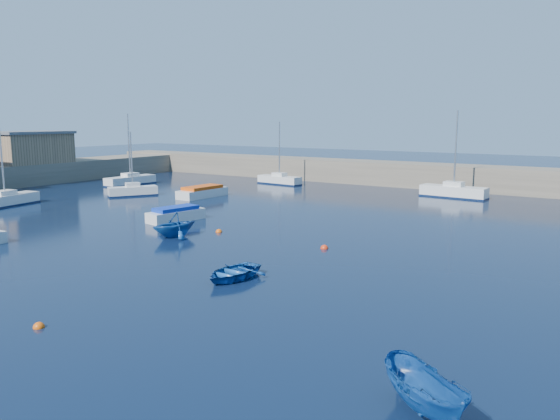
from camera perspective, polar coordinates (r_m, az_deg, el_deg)
The scene contains 16 objects.
ground at distance 23.18m, azimuth -18.36°, elevation -9.86°, with size 220.00×220.00×0.00m, color black.
back_wall at distance 62.21m, azimuth 16.83°, elevation 3.37°, with size 96.00×4.50×2.60m, color #6E6454.
brick_shed_a at distance 70.25m, azimuth -24.72°, elevation 5.86°, with size 6.00×8.00×3.40m, color #886E4F.
sailboat_2 at distance 53.04m, azimuth -26.79°, elevation 0.95°, with size 2.68×6.21×7.90m.
sailboat_3 at distance 55.54m, azimuth -15.13°, elevation 1.96°, with size 3.49×4.66×6.28m.
sailboat_4 at distance 65.10m, azimuth -15.36°, elevation 3.03°, with size 2.03×6.25×8.09m.
sailboat_5 at distance 63.43m, azimuth -0.06°, elevation 3.19°, with size 5.55×2.02×7.20m.
sailboat_6 at distance 55.24m, azimuth 17.68°, elevation 1.89°, with size 6.37×2.20×8.29m.
motorboat_1 at distance 41.27m, azimuth -10.82°, elevation -0.43°, with size 2.30×4.58×1.07m.
motorboat_2 at distance 53.36m, azimuth -8.11°, elevation 1.89°, with size 2.16×5.46×1.11m.
dinghy_center at distance 26.00m, azimuth -4.98°, elevation -6.52°, with size 2.32×3.25×0.67m, color #154994.
dinghy_left at distance 35.62m, azimuth -10.99°, elevation -1.48°, with size 2.68×3.10×1.63m, color #154994.
dinghy_right at distance 14.97m, azimuth 14.95°, elevation -18.09°, with size 1.24×3.29×1.27m, color #154994.
buoy_0 at distance 22.09m, azimuth -23.88°, elevation -11.17°, with size 0.42×0.42×0.42m, color #DD530B.
buoy_1 at distance 32.08m, azimuth 4.65°, elevation -4.04°, with size 0.46×0.46×0.46m, color red.
buoy_3 at distance 36.78m, azimuth -6.41°, elevation -2.32°, with size 0.44×0.44×0.44m, color #DD530B.
Camera 1 is at (17.36, -13.41, 7.49)m, focal length 35.00 mm.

